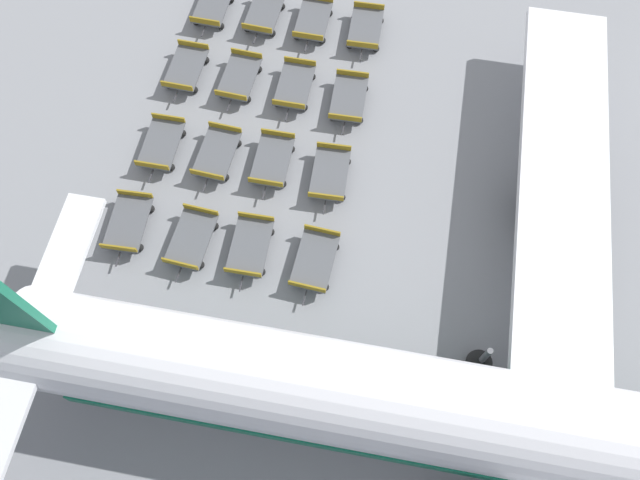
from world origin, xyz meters
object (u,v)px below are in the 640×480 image
(baggage_dolly_row_near_col_c, at_px, (162,144))
(airplane, at_px, (596,440))
(baggage_dolly_row_far_col_a, at_px, (365,29))
(baggage_dolly_row_mid_b_col_d, at_px, (250,247))
(baggage_dolly_row_mid_a_col_d, at_px, (192,239))
(baggage_dolly_row_near_col_d, at_px, (128,223))
(baggage_dolly_row_mid_a_col_b, at_px, (239,78))
(baggage_dolly_row_far_col_b, at_px, (349,99))
(baggage_dolly_row_mid_b_col_a, at_px, (313,20))
(baggage_dolly_row_mid_a_col_a, at_px, (264,13))
(baggage_dolly_row_far_col_d, at_px, (315,261))
(baggage_dolly_row_near_col_b, at_px, (186,69))
(baggage_dolly_row_mid_b_col_b, at_px, (295,86))
(baggage_dolly_row_mid_b_col_c, at_px, (272,161))
(baggage_dolly_row_near_col_a, at_px, (213,6))
(baggage_dolly_row_far_col_c, at_px, (330,174))
(baggage_dolly_row_mid_a_col_c, at_px, (217,154))

(baggage_dolly_row_near_col_c, bearing_deg, airplane, 68.37)
(airplane, height_order, baggage_dolly_row_far_col_a, airplane)
(airplane, relative_size, baggage_dolly_row_mid_b_col_d, 12.95)
(baggage_dolly_row_mid_a_col_d, relative_size, baggage_dolly_row_mid_b_col_d, 0.99)
(baggage_dolly_row_near_col_d, relative_size, baggage_dolly_row_mid_b_col_d, 1.00)
(baggage_dolly_row_near_col_c, bearing_deg, baggage_dolly_row_mid_a_col_b, 156.53)
(baggage_dolly_row_far_col_b, bearing_deg, baggage_dolly_row_mid_b_col_d, -11.66)
(baggage_dolly_row_near_col_c, bearing_deg, baggage_dolly_row_mid_a_col_d, 38.16)
(baggage_dolly_row_mid_b_col_a, relative_size, baggage_dolly_row_far_col_a, 1.00)
(baggage_dolly_row_near_col_d, bearing_deg, baggage_dolly_row_mid_b_col_d, 95.70)
(baggage_dolly_row_near_col_c, xyz_separation_m, baggage_dolly_row_mid_a_col_a, (-9.29, 1.84, 0.00))
(baggage_dolly_row_near_col_d, bearing_deg, baggage_dolly_row_far_col_d, 95.23)
(baggage_dolly_row_mid_a_col_b, xyz_separation_m, baggage_dolly_row_far_col_d, (8.37, 6.65, 0.00))
(baggage_dolly_row_near_col_b, height_order, baggage_dolly_row_near_col_c, same)
(baggage_dolly_row_mid_b_col_d, xyz_separation_m, baggage_dolly_row_far_col_b, (-8.98, 1.85, 0.00))
(baggage_dolly_row_mid_a_col_b, bearing_deg, baggage_dolly_row_mid_b_col_b, 96.85)
(baggage_dolly_row_far_col_a, bearing_deg, baggage_dolly_row_near_col_c, -36.36)
(baggage_dolly_row_near_col_d, distance_m, baggage_dolly_row_far_col_a, 15.78)
(baggage_dolly_row_mid_b_col_c, bearing_deg, baggage_dolly_row_mid_a_col_d, -22.58)
(airplane, relative_size, baggage_dolly_row_mid_a_col_b, 13.08)
(airplane, bearing_deg, baggage_dolly_row_mid_b_col_d, -106.64)
(baggage_dolly_row_near_col_a, bearing_deg, baggage_dolly_row_far_col_c, 48.24)
(baggage_dolly_row_near_col_d, relative_size, baggage_dolly_row_mid_a_col_d, 1.01)
(baggage_dolly_row_mid_b_col_a, distance_m, baggage_dolly_row_far_col_d, 13.78)
(baggage_dolly_row_mid_b_col_a, xyz_separation_m, baggage_dolly_row_far_col_d, (13.10, 4.29, 0.00))
(baggage_dolly_row_mid_a_col_d, relative_size, baggage_dolly_row_mid_b_col_c, 0.99)
(baggage_dolly_row_mid_a_col_a, relative_size, baggage_dolly_row_mid_b_col_b, 0.99)
(baggage_dolly_row_mid_a_col_b, xyz_separation_m, baggage_dolly_row_mid_b_col_b, (-0.34, 2.81, 0.00))
(baggage_dolly_row_far_col_b, bearing_deg, baggage_dolly_row_mid_b_col_b, -88.82)
(baggage_dolly_row_mid_a_col_d, xyz_separation_m, baggage_dolly_row_mid_b_col_a, (-13.75, 1.20, 0.00))
(baggage_dolly_row_far_col_d, bearing_deg, baggage_dolly_row_near_col_b, -130.68)
(baggage_dolly_row_near_col_d, xyz_separation_m, baggage_dolly_row_mid_a_col_b, (-9.14, 1.82, 0.00))
(baggage_dolly_row_mid_a_col_d, relative_size, baggage_dolly_row_far_col_d, 1.00)
(baggage_dolly_row_near_col_b, distance_m, baggage_dolly_row_mid_b_col_a, 7.17)
(baggage_dolly_row_mid_a_col_c, height_order, baggage_dolly_row_mid_b_col_b, same)
(baggage_dolly_row_mid_a_col_a, height_order, baggage_dolly_row_far_col_a, same)
(baggage_dolly_row_mid_b_col_c, xyz_separation_m, baggage_dolly_row_far_col_a, (-9.13, 1.95, 0.00))
(baggage_dolly_row_far_col_b, bearing_deg, baggage_dolly_row_far_col_d, 6.86)
(baggage_dolly_row_near_col_c, bearing_deg, baggage_dolly_row_far_col_b, 124.26)
(baggage_dolly_row_mid_a_col_c, bearing_deg, baggage_dolly_row_near_col_b, -141.83)
(baggage_dolly_row_mid_a_col_d, xyz_separation_m, baggage_dolly_row_mid_b_col_c, (-4.90, 2.04, 0.00))
(baggage_dolly_row_mid_b_col_b, height_order, baggage_dolly_row_far_col_c, same)
(baggage_dolly_row_near_col_d, xyz_separation_m, baggage_dolly_row_mid_a_col_c, (-4.60, 2.41, 0.00))
(baggage_dolly_row_near_col_d, relative_size, baggage_dolly_row_mid_a_col_a, 1.01)
(baggage_dolly_row_near_col_d, distance_m, baggage_dolly_row_far_col_d, 8.51)
(baggage_dolly_row_near_col_a, distance_m, baggage_dolly_row_mid_a_col_d, 13.74)
(baggage_dolly_row_far_col_b, relative_size, baggage_dolly_row_far_col_d, 1.01)
(airplane, xyz_separation_m, baggage_dolly_row_mid_a_col_d, (-3.89, -17.04, -2.63))
(airplane, relative_size, baggage_dolly_row_near_col_d, 12.92)
(baggage_dolly_row_mid_a_col_a, height_order, baggage_dolly_row_mid_b_col_b, same)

